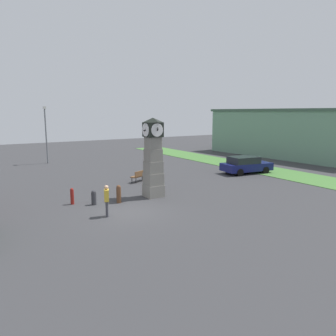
{
  "coord_description": "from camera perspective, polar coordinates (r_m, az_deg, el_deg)",
  "views": [
    {
      "loc": [
        15.66,
        -7.28,
        5.39
      ],
      "look_at": [
        -0.88,
        3.15,
        2.03
      ],
      "focal_mm": 35.0,
      "sensor_mm": 36.0,
      "label": 1
    }
  ],
  "objects": [
    {
      "name": "ground_plane",
      "position": [
        18.1,
        -7.02,
        -7.66
      ],
      "size": [
        89.97,
        89.97,
        0.0
      ],
      "primitive_type": "plane",
      "color": "#38383A"
    },
    {
      "name": "bollard_near_tower",
      "position": [
        20.15,
        -16.36,
        -4.71
      ],
      "size": [
        0.21,
        0.21,
        0.98
      ],
      "color": "maroon",
      "rests_on": "ground_plane"
    },
    {
      "name": "street_lamp_near_road",
      "position": [
        36.61,
        -20.51,
        6.12
      ],
      "size": [
        0.5,
        0.24,
        5.95
      ],
      "color": "slate",
      "rests_on": "ground_plane"
    },
    {
      "name": "pedestrian_near_bench",
      "position": [
        17.3,
        -10.64,
        -5.29
      ],
      "size": [
        0.46,
        0.37,
        1.67
      ],
      "color": "#3F3F47",
      "rests_on": "ground_plane"
    },
    {
      "name": "bollard_far_row",
      "position": [
        19.85,
        -8.58,
        -4.46
      ],
      "size": [
        0.28,
        0.28,
        1.1
      ],
      "color": "brown",
      "rests_on": "ground_plane"
    },
    {
      "name": "warehouse_blue_far",
      "position": [
        42.88,
        20.43,
        5.8
      ],
      "size": [
        20.49,
        8.67,
        5.76
      ],
      "color": "gray",
      "rests_on": "ground_plane"
    },
    {
      "name": "clock_tower",
      "position": [
        20.76,
        -2.6,
        1.59
      ],
      "size": [
        1.34,
        1.39,
        5.04
      ],
      "color": "gray",
      "rests_on": "ground_plane"
    },
    {
      "name": "bench",
      "position": [
        25.62,
        -4.91,
        -1.24
      ],
      "size": [
        1.15,
        1.68,
        0.9
      ],
      "color": "brown",
      "rests_on": "ground_plane"
    },
    {
      "name": "grass_verge_far",
      "position": [
        29.48,
        22.48,
        -1.5
      ],
      "size": [
        53.98,
        4.17,
        0.04
      ],
      "primitive_type": "cube",
      "color": "#477A38",
      "rests_on": "ground_plane"
    },
    {
      "name": "car_far_lot",
      "position": [
        29.79,
        13.37,
        0.56
      ],
      "size": [
        2.61,
        4.66,
        1.51
      ],
      "color": "navy",
      "rests_on": "ground_plane"
    },
    {
      "name": "bollard_mid_row",
      "position": [
        19.74,
        -12.8,
        -5.02
      ],
      "size": [
        0.29,
        0.29,
        0.88
      ],
      "color": "#333338",
      "rests_on": "ground_plane"
    }
  ]
}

